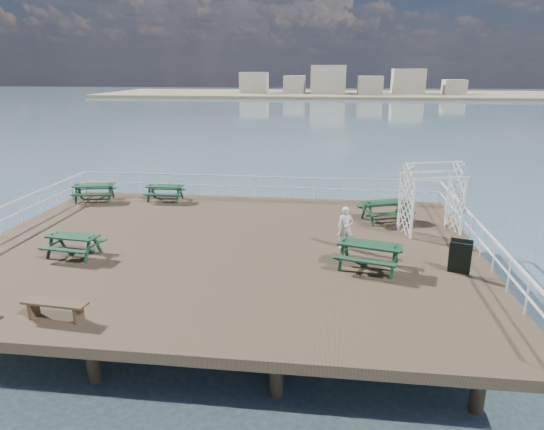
{
  "coord_description": "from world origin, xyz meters",
  "views": [
    {
      "loc": [
        3.71,
        -16.17,
        6.21
      ],
      "look_at": [
        1.65,
        0.41,
        1.1
      ],
      "focal_mm": 32.0,
      "sensor_mm": 36.0,
      "label": 1
    }
  ],
  "objects": [
    {
      "name": "trellis_arbor",
      "position": [
        7.6,
        2.47,
        1.24
      ],
      "size": [
        2.5,
        1.81,
        2.79
      ],
      "rotation": [
        0.0,
        0.0,
        0.3
      ],
      "color": "silver",
      "rests_on": "ground"
    },
    {
      "name": "flat_bench_near",
      "position": [
        -3.16,
        -5.8,
        0.37
      ],
      "size": [
        1.75,
        0.55,
        0.49
      ],
      "rotation": [
        0.0,
        0.0,
        -0.08
      ],
      "color": "brown",
      "rests_on": "ground"
    },
    {
      "name": "person",
      "position": [
        4.29,
        0.31,
        0.76
      ],
      "size": [
        0.56,
        0.37,
        1.51
      ],
      "primitive_type": "imported",
      "rotation": [
        0.0,
        0.0,
        0.02
      ],
      "color": "white",
      "rests_on": "ground"
    },
    {
      "name": "picnic_table_e",
      "position": [
        5.01,
        -1.46,
        0.61
      ],
      "size": [
        2.3,
        2.03,
        0.95
      ],
      "rotation": [
        0.0,
        0.0,
        -0.26
      ],
      "color": "#12341C",
      "rests_on": "ground"
    },
    {
      "name": "picnic_table_d",
      "position": [
        -4.93,
        -1.61,
        0.54
      ],
      "size": [
        1.89,
        1.59,
        0.84
      ],
      "rotation": [
        0.0,
        0.0,
        -0.12
      ],
      "color": "#12341C",
      "rests_on": "ground"
    },
    {
      "name": "picnic_table_a",
      "position": [
        -7.62,
        5.31,
        0.58
      ],
      "size": [
        2.15,
        1.88,
        0.9
      ],
      "rotation": [
        0.0,
        0.0,
        0.23
      ],
      "color": "#12341C",
      "rests_on": "ground"
    },
    {
      "name": "picnic_table_c",
      "position": [
        6.03,
        3.8,
        0.6
      ],
      "size": [
        2.38,
        2.18,
        0.94
      ],
      "rotation": [
        0.0,
        0.0,
        0.39
      ],
      "color": "#12341C",
      "rests_on": "ground"
    },
    {
      "name": "picnic_table_b",
      "position": [
        -4.25,
        5.79,
        0.53
      ],
      "size": [
        1.72,
        1.39,
        0.83
      ],
      "rotation": [
        0.0,
        0.0,
        0.01
      ],
      "color": "#12341C",
      "rests_on": "ground"
    },
    {
      "name": "sea_backdrop",
      "position": [
        12.54,
        134.07,
        -0.51
      ],
      "size": [
        300.0,
        300.0,
        9.2
      ],
      "color": "#3D5A67",
      "rests_on": "ground"
    },
    {
      "name": "sandwich_board",
      "position": [
        7.8,
        -1.51,
        0.53
      ],
      "size": [
        0.78,
        0.68,
        1.09
      ],
      "rotation": [
        0.0,
        0.0,
        -0.32
      ],
      "color": "black",
      "rests_on": "ground"
    },
    {
      "name": "railing",
      "position": [
        -0.07,
        2.57,
        0.87
      ],
      "size": [
        17.77,
        13.76,
        1.1
      ],
      "color": "silver",
      "rests_on": "ground"
    },
    {
      "name": "ground",
      "position": [
        0.0,
        0.0,
        -0.15
      ],
      "size": [
        18.0,
        14.0,
        0.3
      ],
      "primitive_type": "cube",
      "color": "brown",
      "rests_on": "ground"
    }
  ]
}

